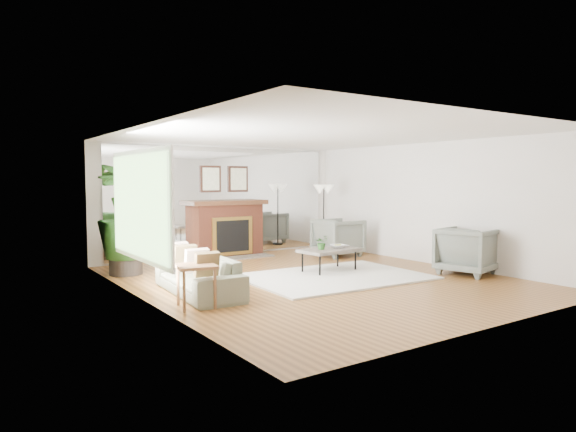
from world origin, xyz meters
TOP-DOWN VIEW (x-y plane):
  - ground at (0.00, 0.00)m, footprint 7.00×7.00m
  - wall_left at (-2.99, 0.00)m, footprint 0.02×7.00m
  - wall_right at (2.99, 0.00)m, footprint 0.02×7.00m
  - wall_back at (0.00, 3.49)m, footprint 6.00×0.02m
  - mirror_panel at (0.00, 3.47)m, footprint 5.40×0.04m
  - window_panel at (-2.96, 0.40)m, footprint 0.04×2.40m
  - fireplace at (0.00, 3.26)m, footprint 1.85×0.83m
  - area_rug at (0.35, -0.07)m, footprint 3.21×2.37m
  - coffee_table at (0.61, 0.38)m, footprint 1.18×0.77m
  - sofa at (-2.18, 0.06)m, footprint 0.89×2.00m
  - armchair_back at (2.09, 1.90)m, footprint 0.95×0.93m
  - armchair_front at (2.60, -1.16)m, footprint 1.14×1.12m
  - side_table at (-2.55, -0.67)m, footprint 0.61×0.61m
  - potted_ficus at (-2.60, 2.32)m, footprint 1.09×1.09m
  - floor_lamp at (2.10, 2.46)m, footprint 0.53×0.29m
  - tabletop_plant at (0.42, 0.38)m, footprint 0.25×0.22m
  - fruit_bowl at (0.79, 0.36)m, footprint 0.33×0.33m
  - book at (0.90, 0.57)m, footprint 0.23×0.31m

SIDE VIEW (x-z plane):
  - ground at x=0.00m, z-range 0.00..0.00m
  - area_rug at x=0.35m, z-range 0.00..0.03m
  - sofa at x=-2.18m, z-range 0.00..0.57m
  - coffee_table at x=0.61m, z-range 0.19..0.63m
  - armchair_back at x=2.09m, z-range 0.00..0.86m
  - armchair_front at x=2.60m, z-range 0.00..0.87m
  - book at x=0.90m, z-range 0.45..0.47m
  - fruit_bowl at x=0.79m, z-range 0.45..0.51m
  - side_table at x=-2.55m, z-range 0.20..0.78m
  - tabletop_plant at x=0.42m, z-range 0.45..0.71m
  - fireplace at x=0.00m, z-range -0.37..1.68m
  - potted_ficus at x=-2.60m, z-range 0.07..2.11m
  - wall_left at x=-2.99m, z-range 0.00..2.50m
  - wall_right at x=2.99m, z-range 0.00..2.50m
  - wall_back at x=0.00m, z-range 0.00..2.50m
  - mirror_panel at x=0.00m, z-range 0.05..2.45m
  - window_panel at x=-2.96m, z-range 0.60..2.10m
  - floor_lamp at x=2.10m, z-range 0.57..2.19m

